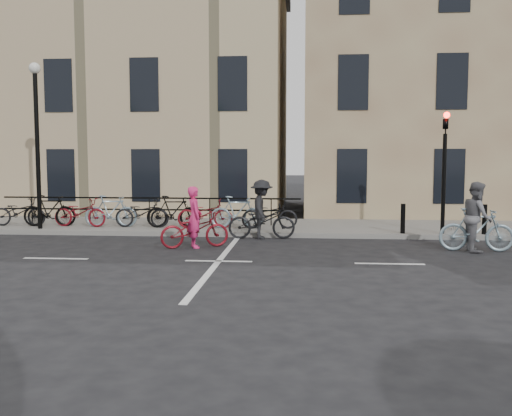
# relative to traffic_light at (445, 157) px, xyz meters

# --- Properties ---
(ground) EXTENTS (120.00, 120.00, 0.00)m
(ground) POSITION_rel_traffic_light_xyz_m (-6.20, -4.34, -2.45)
(ground) COLOR black
(ground) RESTS_ON ground
(sidewalk) EXTENTS (46.00, 4.00, 0.15)m
(sidewalk) POSITION_rel_traffic_light_xyz_m (-10.20, 1.66, -2.38)
(sidewalk) COLOR slate
(sidewalk) RESTS_ON ground
(building_east) EXTENTS (14.00, 10.00, 12.00)m
(building_east) POSITION_rel_traffic_light_xyz_m (2.80, 8.66, 3.70)
(building_east) COLOR #947959
(building_east) RESTS_ON sidewalk
(building_west) EXTENTS (20.00, 10.00, 10.00)m
(building_west) POSITION_rel_traffic_light_xyz_m (-15.20, 8.66, 2.70)
(building_west) COLOR tan
(building_west) RESTS_ON sidewalk
(traffic_light) EXTENTS (0.18, 0.30, 3.90)m
(traffic_light) POSITION_rel_traffic_light_xyz_m (0.00, 0.00, 0.00)
(traffic_light) COLOR black
(traffic_light) RESTS_ON sidewalk
(lamp_post) EXTENTS (0.36, 0.36, 5.28)m
(lamp_post) POSITION_rel_traffic_light_xyz_m (-12.70, 0.06, 1.04)
(lamp_post) COLOR black
(lamp_post) RESTS_ON sidewalk
(bollard_east) EXTENTS (0.14, 0.14, 0.90)m
(bollard_east) POSITION_rel_traffic_light_xyz_m (-1.20, -0.09, -1.85)
(bollard_east) COLOR black
(bollard_east) RESTS_ON sidewalk
(bollard_west) EXTENTS (0.14, 0.14, 0.90)m
(bollard_west) POSITION_rel_traffic_light_xyz_m (1.20, -0.09, -1.85)
(bollard_west) COLOR black
(bollard_west) RESTS_ON sidewalk
(parked_bikes) EXTENTS (10.40, 1.23, 1.05)m
(parked_bikes) POSITION_rel_traffic_light_xyz_m (-9.50, 0.70, -1.81)
(parked_bikes) COLOR black
(parked_bikes) RESTS_ON sidewalk
(cyclist_pink) EXTENTS (1.98, 1.35, 1.67)m
(cyclist_pink) POSITION_rel_traffic_light_xyz_m (-7.16, -2.38, -1.87)
(cyclist_pink) COLOR maroon
(cyclist_pink) RESTS_ON ground
(cyclist_grey) EXTENTS (1.93, 0.94, 1.83)m
(cyclist_grey) POSITION_rel_traffic_light_xyz_m (0.31, -2.37, -1.71)
(cyclist_grey) COLOR #809AA8
(cyclist_grey) RESTS_ON ground
(cyclist_dark) EXTENTS (2.06, 1.21, 1.79)m
(cyclist_dark) POSITION_rel_traffic_light_xyz_m (-5.46, -0.55, -1.75)
(cyclist_dark) COLOR black
(cyclist_dark) RESTS_ON ground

